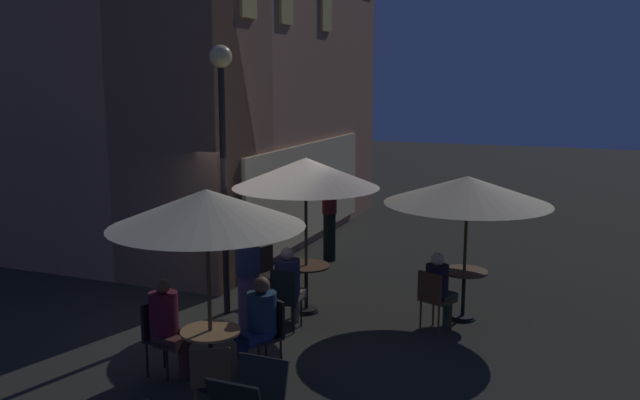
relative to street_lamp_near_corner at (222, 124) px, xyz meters
The scene contains 21 objects.
ground_plane 3.08m from the street_lamp_near_corner, 142.24° to the right, with size 60.00×60.00×0.00m, color #282821.
cafe_building 4.50m from the street_lamp_near_corner, 37.85° to the left, with size 8.72×7.36×7.12m.
street_lamp_near_corner is the anchor object (origin of this frame).
cafe_table_0 2.76m from the street_lamp_near_corner, 66.07° to the right, with size 0.76×0.76×0.78m.
cafe_table_1 3.62m from the street_lamp_near_corner, 154.60° to the right, with size 0.72×0.72×0.72m.
cafe_table_2 4.47m from the street_lamp_near_corner, 72.61° to the right, with size 0.72×0.72×0.78m.
patio_umbrella_0 1.48m from the street_lamp_near_corner, 66.07° to the right, with size 2.31×2.31×2.50m.
patio_umbrella_1 2.74m from the street_lamp_near_corner, 154.60° to the right, with size 2.32×2.32×2.45m.
patio_umbrella_2 3.86m from the street_lamp_near_corner, 72.61° to the right, with size 2.53×2.53×2.26m.
cafe_chair_0 2.61m from the street_lamp_near_corner, 24.30° to the right, with size 0.53×0.53×0.93m.
cafe_chair_1 2.77m from the street_lamp_near_corner, 107.10° to the right, with size 0.40×0.40×0.95m.
cafe_chair_2 3.37m from the street_lamp_near_corner, behind, with size 0.44×0.44×0.94m.
cafe_chair_3 4.24m from the street_lamp_near_corner, 153.35° to the right, with size 0.60×0.60×0.86m.
cafe_chair_4 3.34m from the street_lamp_near_corner, 136.58° to the right, with size 0.57×0.57×0.92m.
cafe_chair_5 4.08m from the street_lamp_near_corner, 83.55° to the right, with size 0.52×0.52×0.94m.
patron_seated_0 2.61m from the street_lamp_near_corner, 100.88° to the right, with size 0.56×0.39×1.26m.
patron_seated_1 3.28m from the street_lamp_near_corner, 168.76° to the right, with size 0.40×0.55×1.27m.
patron_seated_2 3.25m from the street_lamp_near_corner, 140.01° to the right, with size 0.56×0.51×1.24m.
patron_seated_3 4.08m from the street_lamp_near_corner, 81.42° to the right, with size 0.53×0.45×1.20m.
patron_standing_4 4.15m from the street_lamp_near_corner, ahead, with size 0.30×0.30×1.77m.
patron_standing_5 2.35m from the street_lamp_near_corner, 128.43° to the right, with size 0.36×0.36×1.67m.
Camera 1 is at (-8.53, -4.83, 3.72)m, focal length 37.70 mm.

